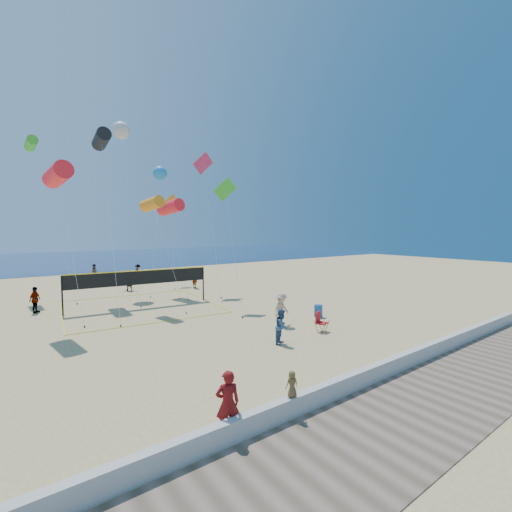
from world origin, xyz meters
TOP-DOWN VIEW (x-y plane):
  - ground at (0.00, 0.00)m, footprint 120.00×120.00m
  - ocean at (0.00, 62.00)m, footprint 140.00×50.00m
  - seawall at (0.00, -3.00)m, footprint 32.00×0.30m
  - boardwalk at (0.00, -5.00)m, footprint 32.00×3.60m
  - woman at (-3.38, -2.70)m, footprint 0.75×0.61m
  - toddler at (-1.38, -3.01)m, footprint 0.42×0.32m
  - bystander_a at (2.59, 2.11)m, footprint 1.04×0.98m
  - bystander_b at (4.62, 4.52)m, footprint 1.35×0.97m
  - far_person_0 at (-6.58, 16.37)m, footprint 0.95×1.07m
  - far_person_1 at (0.82, 21.12)m, footprint 1.53×1.24m
  - far_person_2 at (6.24, 19.01)m, footprint 0.53×0.75m
  - far_person_3 at (-0.35, 29.83)m, footprint 0.95×0.79m
  - far_person_4 at (3.48, 27.26)m, footprint 0.81×1.21m
  - camp_chair at (5.56, 2.41)m, footprint 0.71×0.83m
  - trash_barrel at (7.73, 4.59)m, footprint 0.59×0.59m
  - volleyball_net at (-0.42, 14.08)m, footprint 10.65×10.51m
  - kite_0 at (-5.49, 11.59)m, footprint 1.63×2.56m
  - kite_1 at (-1.52, 19.25)m, footprint 2.02×10.97m
  - kite_2 at (0.20, 12.95)m, footprint 1.83×3.77m
  - kite_4 at (4.90, 11.04)m, footprint 2.13×4.38m
  - kite_5 at (6.56, 17.53)m, footprint 2.08×4.67m
  - kite_6 at (0.67, 21.78)m, footprint 2.06×8.79m
  - kite_7 at (3.36, 19.70)m, footprint 2.77×3.47m
  - kite_8 at (-5.94, 23.89)m, footprint 2.54×7.31m
  - kite_9 at (5.83, 23.34)m, footprint 2.34×4.47m
  - kite_10 at (3.39, 17.49)m, footprint 1.68×4.70m

SIDE VIEW (x-z plane):
  - ground at x=0.00m, z-range 0.00..0.00m
  - ocean at x=0.00m, z-range 0.00..0.03m
  - boardwalk at x=0.00m, z-range 0.00..0.03m
  - seawall at x=0.00m, z-range 0.00..0.60m
  - trash_barrel at x=7.73m, z-range 0.00..0.78m
  - camp_chair at x=5.56m, z-range 0.01..1.19m
  - far_person_1 at x=0.82m, z-range 0.00..1.64m
  - bystander_a at x=2.59m, z-range 0.00..1.69m
  - far_person_0 at x=-6.58m, z-range 0.00..1.74m
  - far_person_4 at x=3.48m, z-range 0.00..1.74m
  - far_person_3 at x=-0.35m, z-range 0.00..1.78m
  - woman at x=-3.38m, z-range 0.00..1.78m
  - bystander_b at x=4.62m, z-range 0.00..1.88m
  - far_person_2 at x=6.24m, z-range 0.00..1.93m
  - toddler at x=-1.38m, z-range 0.60..1.38m
  - volleyball_net at x=-0.42m, z-range 0.50..3.13m
  - kite_2 at x=0.20m, z-range 3.34..11.12m
  - kite_10 at x=3.39m, z-range 3.33..11.42m
  - kite_9 at x=5.83m, z-range 3.31..12.50m
  - kite_4 at x=4.90m, z-range 3.35..12.60m
  - kite_0 at x=-5.49m, z-range 3.91..13.07m
  - kite_7 at x=3.36m, z-range 4.93..16.04m
  - kite_5 at x=6.56m, z-range 4.73..17.18m
  - kite_8 at x=-5.94m, z-range 6.00..19.11m
  - kite_1 at x=-1.52m, z-range 5.94..19.26m
  - kite_6 at x=0.67m, z-range 6.73..21.72m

